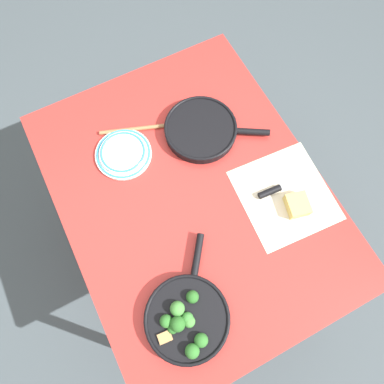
{
  "coord_description": "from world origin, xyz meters",
  "views": [
    {
      "loc": [
        -0.36,
        0.19,
        1.93
      ],
      "look_at": [
        0.0,
        0.0,
        0.79
      ],
      "focal_mm": 32.0,
      "sensor_mm": 36.0,
      "label": 1
    }
  ],
  "objects_px": {
    "grater_knife": "(279,188)",
    "cheese_block": "(297,205)",
    "skillet_eggs": "(201,129)",
    "dinner_plate_stack": "(123,153)",
    "wooden_spoon": "(162,126)",
    "skillet_broccoli": "(187,318)"
  },
  "relations": [
    {
      "from": "grater_knife",
      "to": "cheese_block",
      "type": "height_order",
      "value": "cheese_block"
    },
    {
      "from": "skillet_eggs",
      "to": "grater_knife",
      "type": "height_order",
      "value": "skillet_eggs"
    },
    {
      "from": "cheese_block",
      "to": "dinner_plate_stack",
      "type": "xyz_separation_m",
      "value": [
        0.47,
        0.46,
        -0.01
      ]
    },
    {
      "from": "grater_knife",
      "to": "wooden_spoon",
      "type": "bearing_deg",
      "value": 125.76
    },
    {
      "from": "cheese_block",
      "to": "skillet_broccoli",
      "type": "bearing_deg",
      "value": 106.66
    },
    {
      "from": "grater_knife",
      "to": "skillet_eggs",
      "type": "bearing_deg",
      "value": 116.53
    },
    {
      "from": "skillet_broccoli",
      "to": "grater_knife",
      "type": "distance_m",
      "value": 0.55
    },
    {
      "from": "skillet_broccoli",
      "to": "dinner_plate_stack",
      "type": "relative_size",
      "value": 1.71
    },
    {
      "from": "skillet_eggs",
      "to": "cheese_block",
      "type": "xyz_separation_m",
      "value": [
        -0.42,
        -0.16,
        -0.0
      ]
    },
    {
      "from": "skillet_broccoli",
      "to": "dinner_plate_stack",
      "type": "height_order",
      "value": "skillet_broccoli"
    },
    {
      "from": "cheese_block",
      "to": "dinner_plate_stack",
      "type": "height_order",
      "value": "cheese_block"
    },
    {
      "from": "grater_knife",
      "to": "cheese_block",
      "type": "distance_m",
      "value": 0.09
    },
    {
      "from": "skillet_eggs",
      "to": "grater_knife",
      "type": "relative_size",
      "value": 1.6
    },
    {
      "from": "cheese_block",
      "to": "grater_knife",
      "type": "bearing_deg",
      "value": 12.83
    },
    {
      "from": "skillet_eggs",
      "to": "grater_knife",
      "type": "bearing_deg",
      "value": -36.69
    },
    {
      "from": "grater_knife",
      "to": "cheese_block",
      "type": "xyz_separation_m",
      "value": [
        -0.09,
        -0.02,
        0.01
      ]
    },
    {
      "from": "wooden_spoon",
      "to": "dinner_plate_stack",
      "type": "relative_size",
      "value": 1.78
    },
    {
      "from": "grater_knife",
      "to": "dinner_plate_stack",
      "type": "bearing_deg",
      "value": 143.11
    },
    {
      "from": "skillet_eggs",
      "to": "wooden_spoon",
      "type": "bearing_deg",
      "value": 174.86
    },
    {
      "from": "wooden_spoon",
      "to": "skillet_eggs",
      "type": "bearing_deg",
      "value": -16.08
    },
    {
      "from": "wooden_spoon",
      "to": "skillet_broccoli",
      "type": "bearing_deg",
      "value": -89.37
    },
    {
      "from": "wooden_spoon",
      "to": "grater_knife",
      "type": "bearing_deg",
      "value": -38.4
    }
  ]
}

